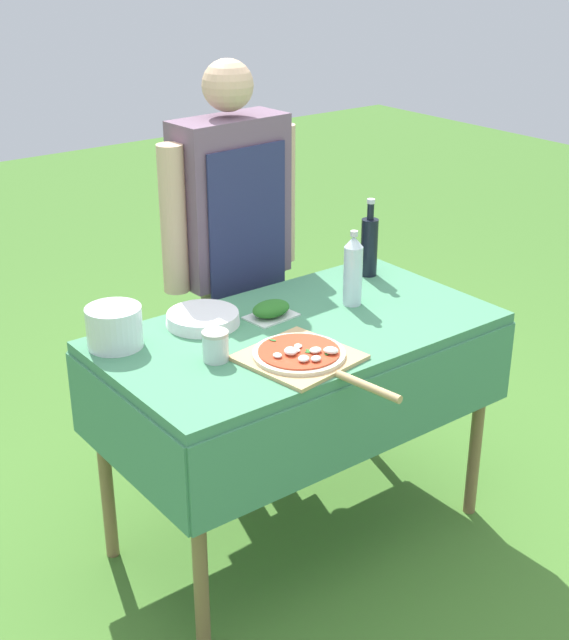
{
  "coord_description": "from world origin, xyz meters",
  "views": [
    {
      "loc": [
        -1.63,
        -2.05,
        1.99
      ],
      "look_at": [
        -0.06,
        0.0,
        0.85
      ],
      "focal_mm": 50.0,
      "sensor_mm": 36.0,
      "label": 1
    }
  ],
  "objects_px": {
    "herb_container": "(271,310)",
    "plate_stack": "(203,318)",
    "person_cook": "(232,240)",
    "sauce_jar": "(216,348)",
    "water_bottle": "(353,270)",
    "pizza_on_peel": "(303,357)",
    "prep_table": "(299,354)",
    "oil_bottle": "(369,245)",
    "mixing_tub": "(114,327)"
  },
  "relations": [
    {
      "from": "mixing_tub",
      "to": "herb_container",
      "type": "bearing_deg",
      "value": -12.67
    },
    {
      "from": "prep_table",
      "to": "person_cook",
      "type": "xyz_separation_m",
      "value": [
        0.12,
        0.55,
        0.23
      ]
    },
    {
      "from": "oil_bottle",
      "to": "plate_stack",
      "type": "distance_m",
      "value": 0.73
    },
    {
      "from": "person_cook",
      "to": "herb_container",
      "type": "distance_m",
      "value": 0.46
    },
    {
      "from": "person_cook",
      "to": "sauce_jar",
      "type": "bearing_deg",
      "value": 48.42
    },
    {
      "from": "mixing_tub",
      "to": "plate_stack",
      "type": "distance_m",
      "value": 0.31
    },
    {
      "from": "prep_table",
      "to": "herb_container",
      "type": "relative_size",
      "value": 7.55
    },
    {
      "from": "water_bottle",
      "to": "plate_stack",
      "type": "relative_size",
      "value": 1.09
    },
    {
      "from": "mixing_tub",
      "to": "plate_stack",
      "type": "height_order",
      "value": "mixing_tub"
    },
    {
      "from": "herb_container",
      "to": "water_bottle",
      "type": "bearing_deg",
      "value": -14.93
    },
    {
      "from": "herb_container",
      "to": "plate_stack",
      "type": "relative_size",
      "value": 0.72
    },
    {
      "from": "herb_container",
      "to": "sauce_jar",
      "type": "distance_m",
      "value": 0.36
    },
    {
      "from": "person_cook",
      "to": "herb_container",
      "type": "xyz_separation_m",
      "value": [
        -0.14,
        -0.43,
        -0.1
      ]
    },
    {
      "from": "water_bottle",
      "to": "sauce_jar",
      "type": "distance_m",
      "value": 0.62
    },
    {
      "from": "oil_bottle",
      "to": "plate_stack",
      "type": "xyz_separation_m",
      "value": [
        -0.73,
        -0.0,
        -0.1
      ]
    },
    {
      "from": "person_cook",
      "to": "plate_stack",
      "type": "xyz_separation_m",
      "value": [
        -0.35,
        -0.34,
        -0.11
      ]
    },
    {
      "from": "oil_bottle",
      "to": "person_cook",
      "type": "bearing_deg",
      "value": 138.64
    },
    {
      "from": "oil_bottle",
      "to": "sauce_jar",
      "type": "bearing_deg",
      "value": -163.43
    },
    {
      "from": "mixing_tub",
      "to": "oil_bottle",
      "type": "bearing_deg",
      "value": -1.04
    },
    {
      "from": "prep_table",
      "to": "herb_container",
      "type": "bearing_deg",
      "value": 101.93
    },
    {
      "from": "person_cook",
      "to": "pizza_on_peel",
      "type": "distance_m",
      "value": 0.8
    },
    {
      "from": "prep_table",
      "to": "mixing_tub",
      "type": "bearing_deg",
      "value": 156.62
    },
    {
      "from": "pizza_on_peel",
      "to": "mixing_tub",
      "type": "xyz_separation_m",
      "value": [
        -0.39,
        0.43,
        0.05
      ]
    },
    {
      "from": "prep_table",
      "to": "plate_stack",
      "type": "bearing_deg",
      "value": 138.13
    },
    {
      "from": "prep_table",
      "to": "sauce_jar",
      "type": "height_order",
      "value": "sauce_jar"
    },
    {
      "from": "sauce_jar",
      "to": "plate_stack",
      "type": "bearing_deg",
      "value": 65.43
    },
    {
      "from": "prep_table",
      "to": "water_bottle",
      "type": "distance_m",
      "value": 0.35
    },
    {
      "from": "pizza_on_peel",
      "to": "herb_container",
      "type": "relative_size",
      "value": 3.17
    },
    {
      "from": "pizza_on_peel",
      "to": "water_bottle",
      "type": "xyz_separation_m",
      "value": [
        0.41,
        0.24,
        0.11
      ]
    },
    {
      "from": "herb_container",
      "to": "mixing_tub",
      "type": "xyz_separation_m",
      "value": [
        -0.51,
        0.11,
        0.04
      ]
    },
    {
      "from": "prep_table",
      "to": "mixing_tub",
      "type": "distance_m",
      "value": 0.61
    },
    {
      "from": "pizza_on_peel",
      "to": "prep_table",
      "type": "bearing_deg",
      "value": 45.7
    },
    {
      "from": "person_cook",
      "to": "oil_bottle",
      "type": "xyz_separation_m",
      "value": [
        0.38,
        -0.33,
        -0.01
      ]
    },
    {
      "from": "prep_table",
      "to": "pizza_on_peel",
      "type": "relative_size",
      "value": 2.39
    },
    {
      "from": "water_bottle",
      "to": "plate_stack",
      "type": "distance_m",
      "value": 0.53
    },
    {
      "from": "water_bottle",
      "to": "sauce_jar",
      "type": "relative_size",
      "value": 2.83
    },
    {
      "from": "prep_table",
      "to": "mixing_tub",
      "type": "relative_size",
      "value": 7.56
    },
    {
      "from": "pizza_on_peel",
      "to": "plate_stack",
      "type": "bearing_deg",
      "value": 93.68
    },
    {
      "from": "person_cook",
      "to": "oil_bottle",
      "type": "bearing_deg",
      "value": 135.38
    },
    {
      "from": "pizza_on_peel",
      "to": "water_bottle",
      "type": "distance_m",
      "value": 0.48
    },
    {
      "from": "person_cook",
      "to": "plate_stack",
      "type": "bearing_deg",
      "value": 40.84
    },
    {
      "from": "pizza_on_peel",
      "to": "water_bottle",
      "type": "height_order",
      "value": "water_bottle"
    },
    {
      "from": "prep_table",
      "to": "pizza_on_peel",
      "type": "height_order",
      "value": "pizza_on_peel"
    },
    {
      "from": "mixing_tub",
      "to": "person_cook",
      "type": "bearing_deg",
      "value": 25.76
    },
    {
      "from": "person_cook",
      "to": "prep_table",
      "type": "bearing_deg",
      "value": 74.67
    },
    {
      "from": "prep_table",
      "to": "pizza_on_peel",
      "type": "bearing_deg",
      "value": -125.7
    },
    {
      "from": "prep_table",
      "to": "plate_stack",
      "type": "distance_m",
      "value": 0.33
    },
    {
      "from": "person_cook",
      "to": "oil_bottle",
      "type": "distance_m",
      "value": 0.51
    },
    {
      "from": "pizza_on_peel",
      "to": "mixing_tub",
      "type": "height_order",
      "value": "mixing_tub"
    },
    {
      "from": "herb_container",
      "to": "plate_stack",
      "type": "height_order",
      "value": "herb_container"
    }
  ]
}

